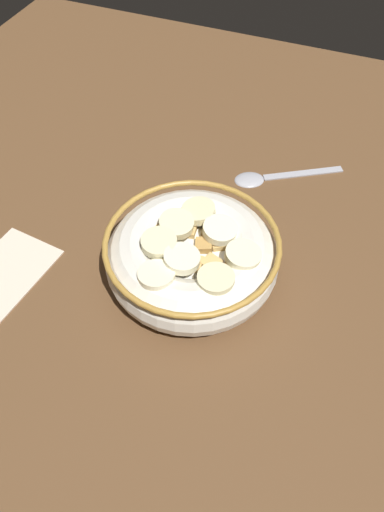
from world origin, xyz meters
TOP-DOWN VIEW (x-y plane):
  - ground_plane at (0.00, 0.00)cm, footprint 102.84×102.84cm
  - cereal_bowl at (0.02, 0.02)cm, footprint 17.69×17.69cm
  - spoon at (-17.33, 3.07)cm, footprint 8.88×13.00cm
  - folded_napkin at (8.09, -18.57)cm, footprint 13.11×8.77cm

SIDE VIEW (x-z plane):
  - ground_plane at x=0.00cm, z-range -2.00..0.00cm
  - folded_napkin at x=8.09cm, z-range 0.00..0.30cm
  - spoon at x=-17.33cm, z-range -0.07..0.73cm
  - cereal_bowl at x=0.02cm, z-range -0.10..6.23cm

